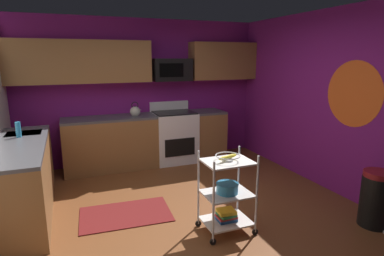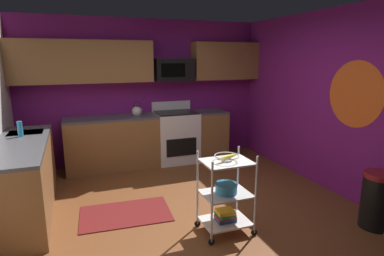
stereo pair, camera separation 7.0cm
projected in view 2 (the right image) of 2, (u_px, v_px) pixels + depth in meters
The scene contains 16 objects.
floor at pixel (190, 216), 3.96m from camera, with size 4.40×4.80×0.04m, color brown.
wall_back at pixel (145, 92), 5.89m from camera, with size 4.52×0.06×2.60m, color #751970.
wall_right at pixel (339, 103), 4.44m from camera, with size 0.06×4.80×2.60m, color #751970.
wall_flower_decal at pixel (355, 94), 4.14m from camera, with size 0.88×0.88×0.00m, color #E5591E.
counter_run at pixel (109, 152), 5.01m from camera, with size 3.66×2.63×0.92m.
oven_range at pixel (176, 136), 5.94m from camera, with size 0.76×0.65×1.10m.
upper_cabinets at pixel (140, 61), 5.56m from camera, with size 4.40×0.33×0.70m.
microwave at pixel (173, 70), 5.77m from camera, with size 0.70×0.39×0.40m.
rolling_cart at pixel (226, 194), 3.50m from camera, with size 0.58×0.42×0.91m.
fruit_bowl at pixel (227, 157), 3.41m from camera, with size 0.27×0.27×0.07m.
mixing_bowl_large at pixel (226, 188), 3.49m from camera, with size 0.25×0.25×0.11m.
book_stack at pixel (225, 215), 3.56m from camera, with size 0.22×0.19×0.13m.
kettle at pixel (137, 111), 5.58m from camera, with size 0.21×0.18×0.26m.
dish_soap_bottle at pixel (20, 129), 4.09m from camera, with size 0.06×0.06×0.20m, color #2D8CBF.
trash_can at pixel (377, 200), 3.61m from camera, with size 0.34×0.42×0.66m.
floor_rug at pixel (126, 214), 3.98m from camera, with size 1.10×0.70×0.01m, color maroon.
Camera 2 is at (-1.25, -3.40, 1.92)m, focal length 29.70 mm.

